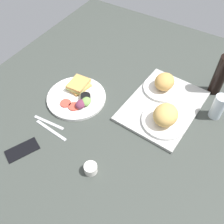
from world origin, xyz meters
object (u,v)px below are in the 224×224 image
at_px(plate_with_salad, 78,96).
at_px(serving_tray, 163,106).
at_px(soda_bottle, 220,75).
at_px(knife, 51,130).
at_px(cell_phone, 22,150).
at_px(drinking_glass, 218,107).
at_px(espresso_cup, 91,169).
at_px(bread_plate_near, 164,84).
at_px(bread_plate_far, 165,117).
at_px(fork, 49,122).

bearing_deg(plate_with_salad, serving_tray, 113.69).
height_order(serving_tray, soda_bottle, soda_bottle).
xyz_separation_m(knife, cell_phone, (0.15, -0.04, 0.00)).
height_order(serving_tray, knife, serving_tray).
relative_size(drinking_glass, espresso_cup, 2.37).
relative_size(bread_plate_near, soda_bottle, 0.90).
distance_m(knife, cell_phone, 0.16).
relative_size(espresso_cup, cell_phone, 0.39).
height_order(espresso_cup, knife, espresso_cup).
bearing_deg(espresso_cup, knife, -104.80).
bearing_deg(espresso_cup, plate_with_salad, -136.30).
bearing_deg(drinking_glass, plate_with_salad, -68.34).
bearing_deg(soda_bottle, knife, -41.18).
distance_m(bread_plate_far, plate_with_salad, 0.47).
xyz_separation_m(serving_tray, fork, (0.39, -0.43, -0.01)).
relative_size(espresso_cup, fork, 0.33).
bearing_deg(espresso_cup, bread_plate_far, 157.42).
bearing_deg(drinking_glass, bread_plate_far, -46.50).
bearing_deg(fork, plate_with_salad, 79.37).
bearing_deg(knife, serving_tray, 51.78).
xyz_separation_m(serving_tray, soda_bottle, (-0.25, 0.19, 0.11)).
height_order(soda_bottle, knife, soda_bottle).
distance_m(bread_plate_near, drinking_glass, 0.29).
distance_m(serving_tray, fork, 0.58).
xyz_separation_m(soda_bottle, knife, (0.66, -0.58, -0.11)).
xyz_separation_m(serving_tray, bread_plate_far, (0.10, 0.05, 0.05)).
relative_size(serving_tray, knife, 2.37).
height_order(plate_with_salad, soda_bottle, soda_bottle).
height_order(soda_bottle, cell_phone, soda_bottle).
height_order(knife, cell_phone, cell_phone).
xyz_separation_m(plate_with_salad, espresso_cup, (0.31, 0.30, 0.00)).
relative_size(bread_plate_far, fork, 1.29).
bearing_deg(bread_plate_far, espresso_cup, -22.58).
xyz_separation_m(plate_with_salad, drinking_glass, (-0.26, 0.65, 0.05)).
distance_m(plate_with_salad, drinking_glass, 0.70).
bearing_deg(cell_phone, soda_bottle, 168.38).
distance_m(drinking_glass, fork, 0.82).
relative_size(soda_bottle, knife, 1.19).
xyz_separation_m(espresso_cup, fork, (-0.10, -0.32, -0.02)).
bearing_deg(bread_plate_far, serving_tray, -154.21).
height_order(fork, cell_phone, cell_phone).
distance_m(plate_with_salad, fork, 0.21).
bearing_deg(fork, soda_bottle, 41.60).
bearing_deg(plate_with_salad, bread_plate_far, 99.32).
relative_size(serving_tray, bread_plate_far, 2.05).
bearing_deg(knife, bread_plate_far, 40.30).
height_order(serving_tray, espresso_cup, espresso_cup).
bearing_deg(soda_bottle, serving_tray, -37.28).
relative_size(serving_tray, drinking_glass, 3.40).
bearing_deg(soda_bottle, fork, -44.41).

